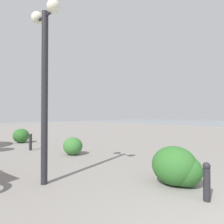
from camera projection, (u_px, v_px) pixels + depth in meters
name	position (u px, v px, depth m)	size (l,w,h in m)	color
lamppost	(45.00, 64.00, 4.19)	(0.98, 0.28, 3.90)	#232328
bollard_near	(207.00, 181.00, 3.33)	(0.13, 0.13, 0.67)	#232328
bollard_mid	(30.00, 141.00, 8.18)	(0.13, 0.13, 0.71)	#232328
shrub_low	(21.00, 136.00, 10.37)	(0.90, 0.81, 0.77)	#2D6628
shrub_round	(174.00, 165.00, 4.12)	(0.97, 0.87, 0.82)	#2D6628
shrub_wide	(73.00, 146.00, 7.22)	(0.78, 0.70, 0.66)	#387533
shrub_tall	(183.00, 170.00, 4.04)	(0.79, 0.71, 0.67)	#2D6628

